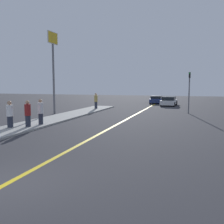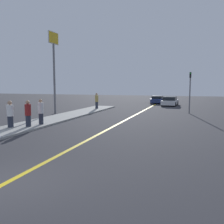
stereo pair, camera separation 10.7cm
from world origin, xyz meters
name	(u,v)px [view 1 (the left image)]	position (x,y,z in m)	size (l,w,h in m)	color
ground_plane	(0,187)	(0.00, 0.00, 0.00)	(120.00, 120.00, 0.00)	#333338
road_center_line	(135,115)	(0.00, 18.00, 0.00)	(0.20, 60.00, 0.01)	gold
sidewalk_left	(54,119)	(-5.69, 12.59, 0.06)	(2.68, 25.19, 0.12)	#9E9E99
car_near_right_lane	(169,101)	(2.19, 29.80, 0.60)	(2.14, 4.28, 1.24)	silver
car_ahead_center	(156,100)	(-0.01, 33.45, 0.58)	(1.96, 4.30, 1.17)	navy
pedestrian_near_curb	(10,114)	(-6.14, 7.82, 0.99)	(0.43, 0.43, 1.75)	#282D3D
pedestrian_mid_group	(28,114)	(-5.19, 8.40, 1.00)	(0.41, 0.41, 1.76)	#282D3D
pedestrian_far_standing	(41,112)	(-4.93, 9.49, 1.02)	(0.37, 0.37, 1.79)	#282D3D
pedestrian_by_sign	(96,101)	(-5.45, 21.52, 1.03)	(0.38, 0.38, 1.81)	#282D3D
traffic_light	(189,88)	(4.91, 20.64, 2.53)	(0.18, 0.40, 4.13)	slate
roadside_sign	(53,55)	(-7.89, 16.34, 5.75)	(0.20, 1.77, 8.01)	slate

